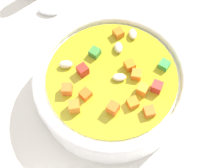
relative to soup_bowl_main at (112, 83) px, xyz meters
The scene contains 3 objects.
ground_plane 4.14cm from the soup_bowl_main, 30.41° to the right, with size 140.00×140.00×2.00cm, color silver.
soup_bowl_main is the anchor object (origin of this frame).
spoon 15.76cm from the soup_bowl_main, 47.70° to the right, with size 20.03×7.03×1.05cm.
Camera 1 is at (-7.65, 17.14, 38.15)cm, focal length 45.96 mm.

